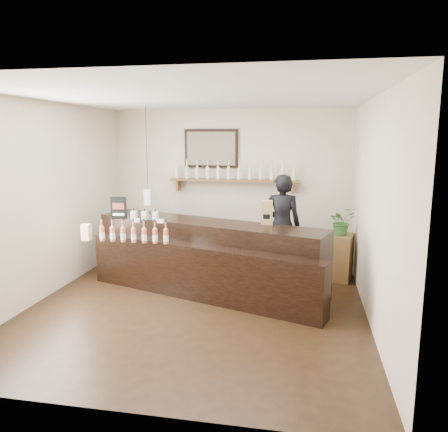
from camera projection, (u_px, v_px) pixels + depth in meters
name	position (u px, v px, depth m)	size (l,w,h in m)	color
ground	(199.00, 303.00, 6.10)	(5.00, 5.00, 0.00)	black
room_shell	(198.00, 182.00, 5.79)	(5.00, 5.00, 5.00)	beige
back_wall_decor	(221.00, 166.00, 8.11)	(2.66, 0.96, 1.69)	brown
counter	(205.00, 259.00, 6.57)	(3.72, 2.13, 1.21)	black
promo_sign	(119.00, 208.00, 6.75)	(0.25, 0.05, 0.35)	black
paper_bag	(267.00, 213.00, 6.34)	(0.17, 0.14, 0.35)	#9F7B4D
tape_dispenser	(269.00, 221.00, 6.38)	(0.13, 0.08, 0.10)	blue
side_cabinet	(340.00, 257.00, 7.10)	(0.48, 0.58, 0.74)	brown
potted_plant	(342.00, 221.00, 7.00)	(0.40, 0.35, 0.45)	#2C5C25
shopkeeper	(282.00, 218.00, 7.24)	(0.70, 0.46, 1.92)	black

